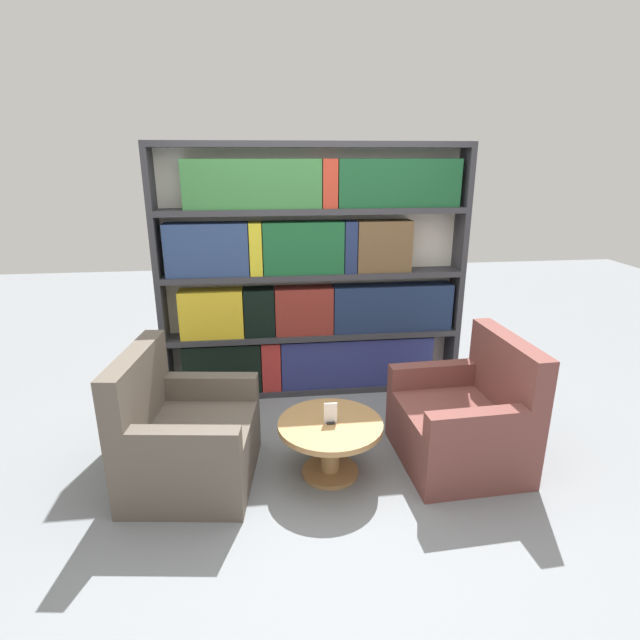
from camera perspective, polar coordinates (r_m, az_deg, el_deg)
ground_plane at (r=3.56m, az=2.00°, el=-18.35°), size 14.00×14.00×0.00m
bookshelf at (r=4.47m, az=-0.95°, el=4.73°), size 2.71×0.30×2.24m
armchair_left at (r=3.57m, az=-15.17°, el=-12.97°), size 0.91×0.98×0.93m
armchair_right at (r=3.80m, az=16.19°, el=-11.08°), size 0.84×0.92×0.93m
coffee_table at (r=3.51m, az=1.19°, el=-13.24°), size 0.72×0.72×0.40m
table_sign at (r=3.43m, az=1.21°, el=-10.74°), size 0.09×0.06×0.15m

